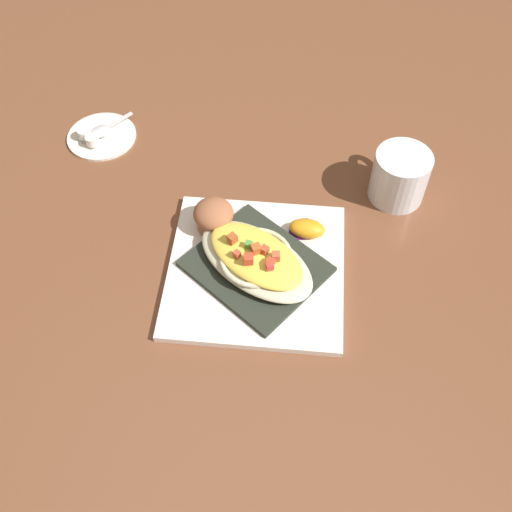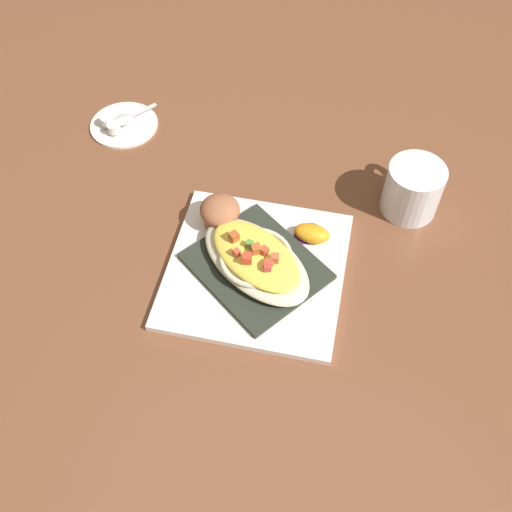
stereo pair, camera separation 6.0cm
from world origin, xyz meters
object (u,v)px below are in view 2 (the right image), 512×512
Objects in this scene: creamer_saucer at (124,124)px; spoon at (125,119)px; orange_garnish at (311,233)px; creamer_cup_1 at (114,128)px; creamer_cup_0 at (107,121)px; square_plate at (256,270)px; coffee_mug at (412,191)px; muffin at (220,213)px; gratin_dish at (256,258)px.

spoon reaches higher than creamer_saucer.
orange_garnish is 0.42m from creamer_cup_1.
creamer_saucer is at bearing 111.52° from creamer_cup_0.
square_plate is 0.42m from creamer_cup_0.
creamer_cup_0 is (-0.10, -0.54, -0.02)m from coffee_mug.
creamer_cup_0 reaches higher than creamer_saucer.
muffin reaches higher than creamer_cup_1.
creamer_saucer is at bearing -42.69° from spoon.
muffin is (-0.08, -0.07, 0.03)m from square_plate.
muffin is 0.32m from creamer_cup_0.
gratin_dish is 0.41m from creamer_saucer.
spoon is 0.03m from creamer_cup_1.
orange_garnish reaches higher than creamer_saucer.
orange_garnish is (-0.07, 0.07, -0.01)m from gratin_dish.
creamer_cup_1 reaches higher than spoon.
muffin is 2.60× the size of creamer_cup_0.
square_plate is 10.96× the size of creamer_cup_0.
creamer_cup_1 is (-0.25, -0.30, 0.01)m from square_plate.
square_plate is 0.39m from creamer_cup_1.
orange_garnish is 0.44m from creamer_cup_0.
creamer_saucer is 1.59× the size of spoon.
muffin is at bearing 47.73° from creamer_saucer.
orange_garnish reaches higher than creamer_cup_0.
creamer_saucer is at bearing -133.49° from square_plate.
square_plate is 0.41m from spoon.
creamer_saucer is at bearing -119.50° from orange_garnish.
square_plate is 2.16× the size of coffee_mug.
orange_garnish is at bearing -55.93° from coffee_mug.
spoon is at bearing 114.23° from creamer_cup_0.
gratin_dish reaches higher than creamer_cup_1.
creamer_saucer is 5.14× the size of creamer_cup_1.
square_plate is 10.96× the size of creamer_cup_1.
muffin is 0.80× the size of spoon.
creamer_saucer is (-0.20, -0.23, -0.03)m from muffin.
square_plate is at bearing -52.37° from coffee_mug.
creamer_cup_1 is (-0.18, -0.23, -0.02)m from muffin.
muffin is at bearing 47.10° from spoon.
muffin reaches higher than creamer_cup_0.
gratin_dish is 1.78× the size of creamer_saucer.
coffee_mug is 5.07× the size of creamer_cup_1.
orange_garnish is 0.53× the size of creamer_saucer.
spoon is (-0.00, 0.00, 0.01)m from creamer_saucer.
creamer_cup_0 is at bearing -116.69° from orange_garnish.
coffee_mug is (-0.10, 0.15, 0.02)m from orange_garnish.
coffee_mug is (-0.17, 0.22, 0.03)m from square_plate.
muffin is at bearing -137.14° from gratin_dish.
coffee_mug is at bearing 124.07° from orange_garnish.
square_plate reaches higher than creamer_saucer.
muffin reaches higher than spoon.
gratin_dish is at bearing -52.36° from coffee_mug.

